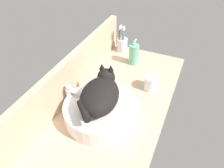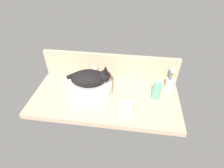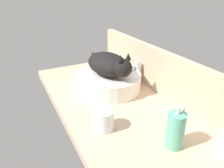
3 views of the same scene
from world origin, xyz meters
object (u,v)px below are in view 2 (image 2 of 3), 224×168
sink_basin (89,88)px  toothbrush_cup (170,83)px  cat (90,78)px  faucet (95,73)px  soap_dispenser (156,91)px  water_glass (127,109)px

sink_basin → toothbrush_cup: toothbrush_cup is taller
cat → toothbrush_cup: cat is taller
faucet → soap_dispenser: 51.29cm
soap_dispenser → toothbrush_cup: bearing=47.2°
soap_dispenser → toothbrush_cup: size_ratio=0.88×
soap_dispenser → cat: bearing=-179.3°
sink_basin → cat: (1.33, 0.33, 9.96)cm
soap_dispenser → toothbrush_cup: (11.46, 12.38, -1.43)cm
sink_basin → toothbrush_cup: (61.62, 13.35, 1.04)cm
sink_basin → faucet: faucet is taller
cat → water_glass: cat is taller
cat → toothbrush_cup: size_ratio=1.72×
faucet → cat: bearing=-89.6°
cat → water_glass: (28.96, -16.78, -10.78)cm
cat → soap_dispenser: cat is taller
cat → faucet: (-0.11, 15.97, -6.86)cm
sink_basin → cat: 10.05cm
cat → soap_dispenser: size_ratio=1.96×
toothbrush_cup → sink_basin: bearing=-167.8°
sink_basin → cat: size_ratio=1.07×
soap_dispenser → sink_basin: bearing=-178.9°
soap_dispenser → toothbrush_cup: 16.93cm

